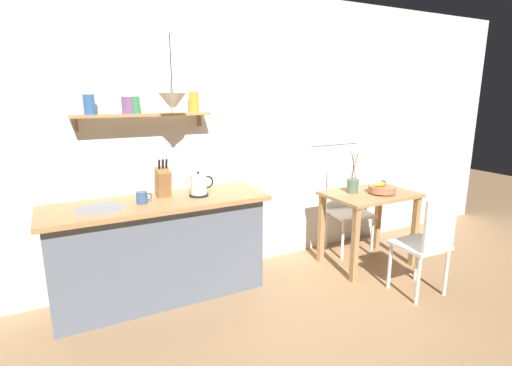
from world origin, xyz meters
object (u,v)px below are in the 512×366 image
object	(u,v)px
dining_chair_far	(346,206)
electric_kettle	(199,185)
dining_chair_near	(428,241)
twig_vase	(353,185)
coffee_mug_by_sink	(142,197)
pendant_lamp	(173,102)
knife_block	(163,182)
fruit_bowl	(382,189)
dining_table	(369,207)

from	to	relation	value
dining_chair_far	electric_kettle	size ratio (longest dim) A/B	3.62
dining_chair_near	twig_vase	world-z (taller)	twig_vase
coffee_mug_by_sink	pendant_lamp	distance (m)	0.81
dining_chair_far	coffee_mug_by_sink	world-z (taller)	coffee_mug_by_sink
twig_vase	electric_kettle	world-z (taller)	twig_vase
twig_vase	electric_kettle	xyz separation A→B (m)	(-1.57, 0.19, 0.14)
dining_chair_far	knife_block	distance (m)	2.14
coffee_mug_by_sink	pendant_lamp	world-z (taller)	pendant_lamp
fruit_bowl	knife_block	bearing A→B (deg)	167.51
pendant_lamp	coffee_mug_by_sink	bearing A→B (deg)	172.67
twig_vase	electric_kettle	distance (m)	1.59
knife_block	pendant_lamp	distance (m)	0.69
dining_chair_far	fruit_bowl	xyz separation A→B (m)	(0.02, -0.49, 0.31)
dining_chair_near	knife_block	bearing A→B (deg)	150.20
dining_chair_near	twig_vase	size ratio (longest dim) A/B	2.15
fruit_bowl	dining_chair_far	bearing A→B (deg)	92.21
dining_chair_far	pendant_lamp	world-z (taller)	pendant_lamp
dining_table	twig_vase	distance (m)	0.29
dining_chair_near	coffee_mug_by_sink	bearing A→B (deg)	155.07
fruit_bowl	twig_vase	size ratio (longest dim) A/B	0.62
dining_chair_far	twig_vase	xyz separation A→B (m)	(-0.22, -0.33, 0.34)
dining_chair_near	twig_vase	distance (m)	0.90
knife_block	electric_kettle	bearing A→B (deg)	-21.86
dining_chair_far	coffee_mug_by_sink	distance (m)	2.32
dining_chair_near	dining_chair_far	size ratio (longest dim) A/B	1.03
pendant_lamp	dining_table	bearing A→B (deg)	-7.01
dining_chair_near	pendant_lamp	size ratio (longest dim) A/B	1.56
coffee_mug_by_sink	dining_chair_far	bearing A→B (deg)	3.62
dining_table	twig_vase	xyz separation A→B (m)	(-0.16, 0.09, 0.22)
knife_block	twig_vase	bearing A→B (deg)	-9.35
twig_vase	knife_block	xyz separation A→B (m)	(-1.85, 0.30, 0.17)
dining_table	electric_kettle	world-z (taller)	electric_kettle
dining_chair_near	fruit_bowl	size ratio (longest dim) A/B	3.45
electric_kettle	knife_block	bearing A→B (deg)	158.14
knife_block	fruit_bowl	bearing A→B (deg)	-12.49
dining_chair_near	coffee_mug_by_sink	distance (m)	2.45
electric_kettle	dining_table	bearing A→B (deg)	-9.19
electric_kettle	coffee_mug_by_sink	world-z (taller)	electric_kettle
dining_chair_near	pendant_lamp	bearing A→B (deg)	152.80
dining_table	coffee_mug_by_sink	size ratio (longest dim) A/B	6.92
twig_vase	pendant_lamp	bearing A→B (deg)	175.18
dining_table	knife_block	xyz separation A→B (m)	(-2.01, 0.39, 0.40)
electric_kettle	knife_block	size ratio (longest dim) A/B	0.75
dining_chair_far	knife_block	size ratio (longest dim) A/B	2.70
electric_kettle	knife_block	xyz separation A→B (m)	(-0.28, 0.11, 0.04)
twig_vase	coffee_mug_by_sink	world-z (taller)	twig_vase
dining_chair_near	fruit_bowl	xyz separation A→B (m)	(0.11, 0.67, 0.31)
dining_chair_near	dining_chair_far	xyz separation A→B (m)	(0.09, 1.16, -0.01)
knife_block	pendant_lamp	size ratio (longest dim) A/B	0.57
dining_chair_far	pendant_lamp	xyz separation A→B (m)	(-2.00, -0.18, 1.19)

